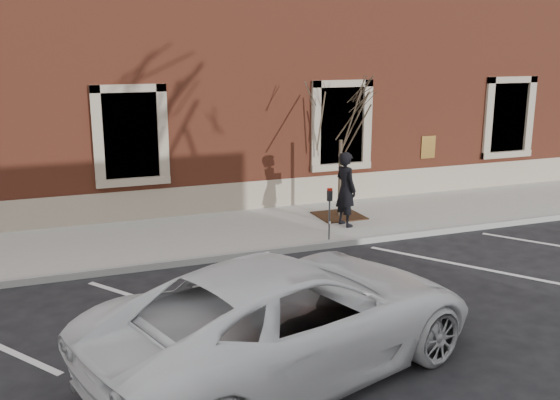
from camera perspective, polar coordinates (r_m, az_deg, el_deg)
name	(u,v)px	position (r m, az deg, el deg)	size (l,w,h in m)	color
ground	(289,252)	(14.46, 0.85, -4.77)	(120.00, 120.00, 0.00)	#28282B
sidewalk_near	(264,229)	(16.01, -1.46, -2.65)	(40.00, 3.50, 0.15)	#BAB8AF
curb_near	(290,249)	(14.40, 0.92, -4.54)	(40.00, 0.12, 0.15)	#9E9E99
parking_stripes	(330,285)	(12.57, 4.58, -7.73)	(28.00, 4.40, 0.01)	silver
building_civic	(203,66)	(21.11, -7.05, 12.04)	(40.00, 8.62, 8.00)	brown
man	(346,189)	(15.88, 6.03, 1.00)	(0.70, 0.46, 1.91)	black
parking_meter	(330,204)	(14.69, 4.55, -0.38)	(0.11, 0.09, 1.25)	#595B60
tree_grate	(339,216)	(16.98, 5.42, -1.43)	(1.20, 1.20, 0.03)	#371E11
sapling	(341,118)	(16.48, 5.63, 7.45)	(2.27, 2.27, 3.79)	brown
white_truck	(289,316)	(9.14, 0.87, -10.53)	(2.79, 6.05, 1.68)	white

